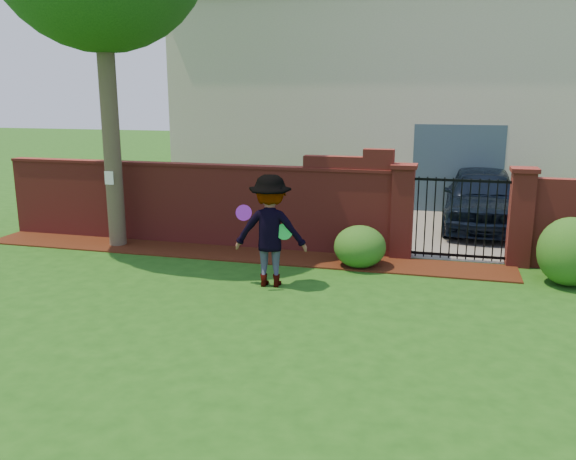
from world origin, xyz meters
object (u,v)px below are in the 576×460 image
(frisbee_purple, at_px, (244,213))
(car, at_px, (482,199))
(frisbee_green, at_px, (284,232))
(man, at_px, (270,231))

(frisbee_purple, bearing_deg, car, 54.81)
(frisbee_purple, distance_m, frisbee_green, 0.75)
(car, distance_m, frisbee_green, 6.48)
(frisbee_green, bearing_deg, man, 168.37)
(man, height_order, frisbee_green, man)
(car, xyz_separation_m, frisbee_purple, (-4.05, -5.75, 0.58))
(car, distance_m, man, 6.58)
(car, height_order, man, man)
(man, distance_m, frisbee_green, 0.27)
(man, relative_size, frisbee_purple, 7.25)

